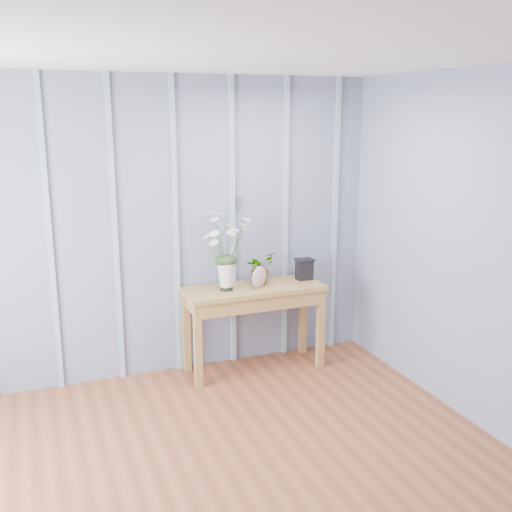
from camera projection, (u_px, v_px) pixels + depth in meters
name	position (u px, v px, depth m)	size (l,w,h in m)	color
room_shell	(185.00, 149.00, 3.53)	(4.00, 4.50, 2.50)	gray
sideboard	(254.00, 299.00, 5.12)	(1.20, 0.45, 0.75)	olive
daisy_vase	(226.00, 242.00, 4.90)	(0.47, 0.36, 0.66)	black
spider_plant	(260.00, 268.00, 5.17)	(0.25, 0.21, 0.27)	#213C1A
felt_disc_vessel	(259.00, 277.00, 5.04)	(0.19, 0.05, 0.19)	#995B75
carved_box	(304.00, 269.00, 5.30)	(0.15, 0.12, 0.19)	black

